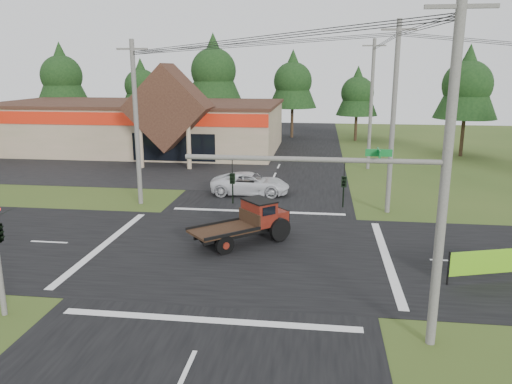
# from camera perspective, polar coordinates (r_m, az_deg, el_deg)

# --- Properties ---
(ground) EXTENTS (120.00, 120.00, 0.00)m
(ground) POSITION_cam_1_polar(r_m,az_deg,el_deg) (24.65, -1.80, -6.80)
(ground) COLOR #354D1B
(ground) RESTS_ON ground
(road_ns) EXTENTS (12.00, 120.00, 0.02)m
(road_ns) POSITION_cam_1_polar(r_m,az_deg,el_deg) (24.65, -1.80, -6.77)
(road_ns) COLOR black
(road_ns) RESTS_ON ground
(road_ew) EXTENTS (120.00, 12.00, 0.02)m
(road_ew) POSITION_cam_1_polar(r_m,az_deg,el_deg) (24.65, -1.80, -6.77)
(road_ew) COLOR black
(road_ew) RESTS_ON ground
(parking_apron) EXTENTS (28.00, 14.00, 0.02)m
(parking_apron) POSITION_cam_1_polar(r_m,az_deg,el_deg) (46.19, -15.32, 2.57)
(parking_apron) COLOR black
(parking_apron) RESTS_ON ground
(cvs_building) EXTENTS (30.40, 18.20, 9.19)m
(cvs_building) POSITION_cam_1_polar(r_m,az_deg,el_deg) (56.13, -13.00, 7.51)
(cvs_building) COLOR #988B67
(cvs_building) RESTS_ON ground
(traffic_signal_mast) EXTENTS (8.12, 0.24, 7.00)m
(traffic_signal_mast) POSITION_cam_1_polar(r_m,az_deg,el_deg) (15.98, 14.61, -2.14)
(traffic_signal_mast) COLOR #595651
(traffic_signal_mast) RESTS_ON ground
(utility_pole_nr) EXTENTS (2.00, 0.30, 11.00)m
(utility_pole_nr) POSITION_cam_1_polar(r_m,az_deg,el_deg) (16.01, 20.86, 1.89)
(utility_pole_nr) COLOR #595651
(utility_pole_nr) RESTS_ON ground
(utility_pole_nw) EXTENTS (2.00, 0.30, 10.50)m
(utility_pole_nw) POSITION_cam_1_polar(r_m,az_deg,el_deg) (33.09, -13.53, 7.77)
(utility_pole_nw) COLOR #595651
(utility_pole_nw) RESTS_ON ground
(utility_pole_ne) EXTENTS (2.00, 0.30, 11.50)m
(utility_pole_ne) POSITION_cam_1_polar(r_m,az_deg,el_deg) (31.17, 15.41, 8.23)
(utility_pole_ne) COLOR #595651
(utility_pole_ne) RESTS_ON ground
(utility_pole_n) EXTENTS (2.00, 0.30, 11.20)m
(utility_pole_n) POSITION_cam_1_polar(r_m,az_deg,el_deg) (45.05, 13.03, 9.79)
(utility_pole_n) COLOR #595651
(utility_pole_n) RESTS_ON ground
(tree_row_a) EXTENTS (6.72, 6.72, 12.12)m
(tree_row_a) POSITION_cam_1_polar(r_m,az_deg,el_deg) (71.25, -21.37, 12.47)
(tree_row_a) COLOR #332316
(tree_row_a) RESTS_ON ground
(tree_row_b) EXTENTS (5.60, 5.60, 10.10)m
(tree_row_b) POSITION_cam_1_polar(r_m,az_deg,el_deg) (69.00, -12.99, 11.92)
(tree_row_b) COLOR #332316
(tree_row_b) RESTS_ON ground
(tree_row_c) EXTENTS (7.28, 7.28, 13.13)m
(tree_row_c) POSITION_cam_1_polar(r_m,az_deg,el_deg) (65.22, -4.88, 13.89)
(tree_row_c) COLOR #332316
(tree_row_c) RESTS_ON ground
(tree_row_d) EXTENTS (6.16, 6.16, 11.11)m
(tree_row_d) POSITION_cam_1_polar(r_m,az_deg,el_deg) (64.87, 4.22, 12.71)
(tree_row_d) COLOR #332316
(tree_row_d) RESTS_ON ground
(tree_row_e) EXTENTS (5.04, 5.04, 9.09)m
(tree_row_e) POSITION_cam_1_polar(r_m,az_deg,el_deg) (62.95, 11.52, 11.22)
(tree_row_e) COLOR #332316
(tree_row_e) RESTS_ON ground
(tree_side_ne) EXTENTS (6.16, 6.16, 11.11)m
(tree_side_ne) POSITION_cam_1_polar(r_m,az_deg,el_deg) (54.66, 23.03, 11.45)
(tree_side_ne) COLOR #332316
(tree_side_ne) RESTS_ON ground
(antique_flatbed_truck) EXTENTS (5.29, 5.01, 2.21)m
(antique_flatbed_truck) POSITION_cam_1_polar(r_m,az_deg,el_deg) (25.37, -1.61, -3.55)
(antique_flatbed_truck) COLOR #4E130B
(antique_flatbed_truck) RESTS_ON ground
(roadside_banner) EXTENTS (4.13, 1.43, 1.47)m
(roadside_banner) POSITION_cam_1_polar(r_m,az_deg,el_deg) (23.33, 25.59, -7.53)
(roadside_banner) COLOR #60A716
(roadside_banner) RESTS_ON ground
(white_pickup) EXTENTS (5.63, 2.75, 1.54)m
(white_pickup) POSITION_cam_1_polar(r_m,az_deg,el_deg) (35.44, -0.66, 0.97)
(white_pickup) COLOR silver
(white_pickup) RESTS_ON ground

